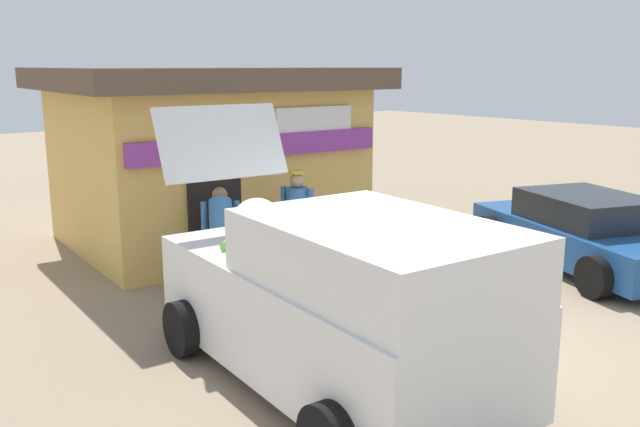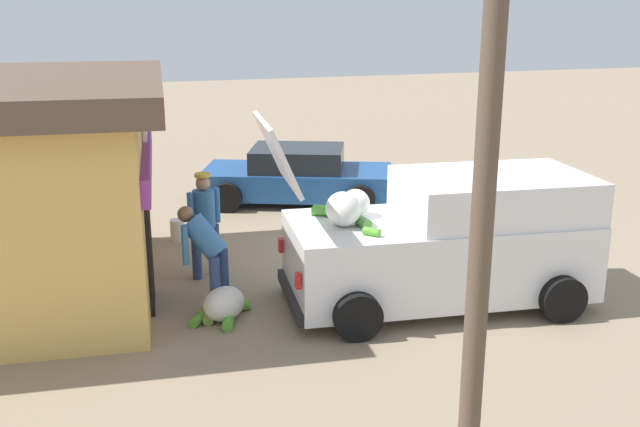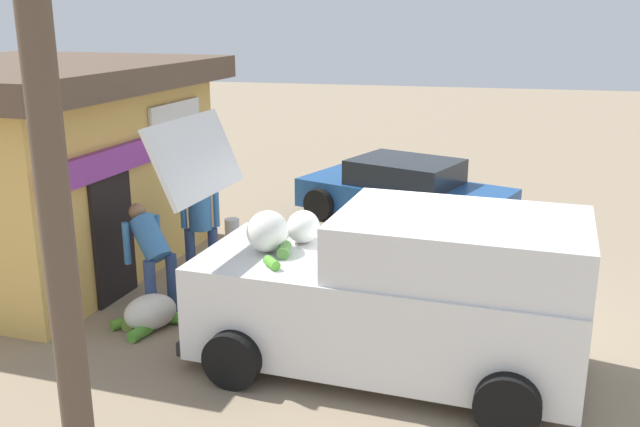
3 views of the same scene
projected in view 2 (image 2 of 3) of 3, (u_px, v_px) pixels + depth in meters
name	position (u px, v px, depth m)	size (l,w,h in m)	color
ground_plane	(397.00, 261.00, 12.36)	(60.00, 60.00, 0.00)	gray
storefront_bar	(5.00, 187.00, 10.54)	(5.75, 5.05, 3.20)	#E0B259
delivery_van	(448.00, 240.00, 10.51)	(2.54, 4.79, 2.75)	white
parked_sedan	(298.00, 176.00, 15.88)	(3.15, 4.38, 1.20)	#1E4C8C
vendor_standing	(204.00, 218.00, 11.44)	(0.44, 0.53, 1.68)	navy
customer_bending	(206.00, 248.00, 10.25)	(0.67, 0.73, 1.49)	navy
unloaded_banana_pile	(223.00, 305.00, 10.07)	(0.91, 0.93, 0.45)	silver
paint_bucket	(178.00, 230.00, 13.36)	(0.26, 0.26, 0.40)	silver
utility_pole	(481.00, 240.00, 6.23)	(0.20, 0.20, 4.54)	brown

